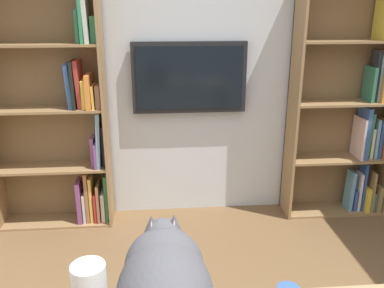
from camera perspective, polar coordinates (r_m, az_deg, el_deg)
wall_back at (r=3.49m, az=0.72°, el=11.45°), size 4.52×0.06×2.70m
bookshelf_left at (r=3.77m, az=21.75°, el=4.88°), size 0.89×0.28×2.04m
bookshelf_right at (r=3.47m, az=-17.74°, el=3.89°), size 0.95×0.28×2.02m
wall_mounted_tv at (r=3.41m, az=-0.37°, el=9.24°), size 0.95×0.07×0.58m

